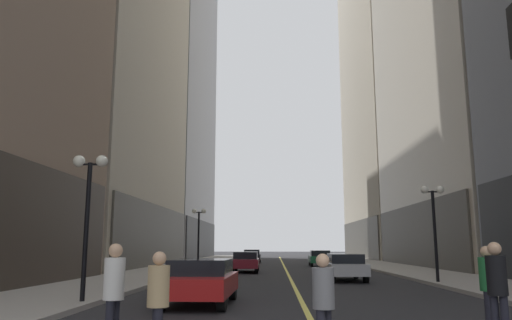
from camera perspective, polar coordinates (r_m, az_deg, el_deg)
ground_plane at (r=40.34m, az=3.39°, el=-12.51°), size 200.00×200.00×0.00m
sidewalk_left at (r=41.00m, az=-8.49°, el=-12.27°), size 4.50×78.00×0.15m
sidewalk_right at (r=41.34m, az=15.16°, el=-12.02°), size 4.50×78.00×0.15m
lane_centre_stripe at (r=40.34m, az=3.39°, el=-12.50°), size 0.16×70.00×0.01m
building_left_far at (r=70.55m, az=-10.21°, el=8.52°), size 10.44×26.00×48.24m
car_red at (r=14.93m, az=-6.57°, el=-13.89°), size 1.98×4.12×1.32m
car_silver at (r=25.18m, az=10.45°, el=-12.21°), size 1.84×4.46×1.32m
car_maroon at (r=32.63m, az=-1.22°, el=-11.84°), size 1.77×4.65×1.32m
car_green at (r=42.07m, az=7.55°, el=-11.36°), size 1.85×4.08×1.32m
car_black at (r=49.48m, az=-0.48°, el=-11.24°), size 1.74×4.20×1.32m
pedestrian_in_white_shirt at (r=8.51m, az=-16.45°, el=-14.38°), size 0.41×0.41×1.77m
pedestrian_in_black_coat at (r=9.71m, az=26.61°, el=-13.04°), size 0.48×0.48×1.79m
pedestrian_in_tan_trench at (r=7.92m, az=-11.48°, el=-15.52°), size 0.44×0.44×1.64m
pedestrian_in_grey_suit at (r=7.74m, az=7.98°, el=-15.90°), size 0.48×0.48×1.61m
pedestrian_in_green_parka at (r=10.99m, az=25.77°, el=-12.88°), size 0.48×0.48×1.72m
street_lamp_left_near at (r=15.31m, az=-19.17°, el=-3.79°), size 1.06×0.36×4.43m
street_lamp_left_far at (r=36.17m, az=-6.78°, el=-7.58°), size 1.06×0.36×4.43m
street_lamp_right_mid at (r=23.44m, az=20.23°, el=-5.72°), size 1.06×0.36×4.43m
fire_hydrant_right at (r=19.08m, az=26.82°, el=-13.02°), size 0.28×0.28×0.80m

